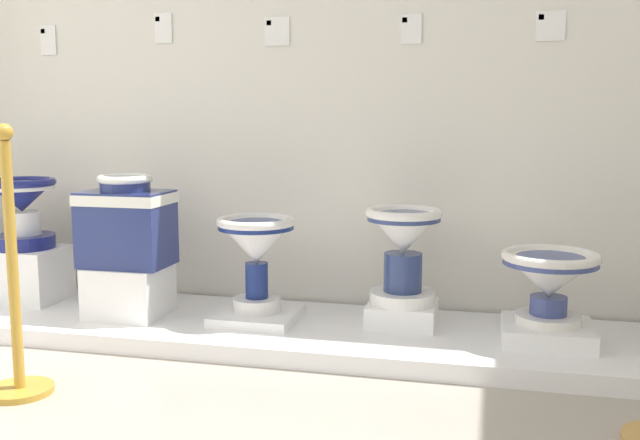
{
  "coord_description": "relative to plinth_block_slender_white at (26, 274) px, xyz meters",
  "views": [
    {
      "loc": [
        2.87,
        -0.71,
        1.02
      ],
      "look_at": [
        2.12,
        2.36,
        0.57
      ],
      "focal_mm": 39.99,
      "sensor_mm": 36.0,
      "label": 1
    }
  ],
  "objects": [
    {
      "name": "wall_back",
      "position": [
        1.62,
        0.36,
        1.32
      ],
      "size": [
        4.52,
        0.06,
        3.07
      ],
      "primitive_type": "cube",
      "color": "silver",
      "rests_on": "ground_plane"
    },
    {
      "name": "display_platform",
      "position": [
        1.62,
        -0.08,
        -0.18
      ],
      "size": [
        3.86,
        0.78,
        0.08
      ],
      "primitive_type": "cube",
      "color": "white",
      "rests_on": "ground_plane"
    },
    {
      "name": "plinth_block_slender_white",
      "position": [
        0.0,
        0.0,
        0.0
      ],
      "size": [
        0.38,
        0.32,
        0.28
      ],
      "primitive_type": "cube",
      "color": "white",
      "rests_on": "display_platform"
    },
    {
      "name": "antique_toilet_slender_white",
      "position": [
        0.0,
        0.0,
        0.36
      ],
      "size": [
        0.35,
        0.35,
        0.36
      ],
      "color": "navy",
      "rests_on": "plinth_block_slender_white"
    },
    {
      "name": "plinth_block_broad_patterned",
      "position": [
        0.66,
        -0.14,
        -0.02
      ],
      "size": [
        0.34,
        0.32,
        0.24
      ],
      "primitive_type": "cube",
      "color": "white",
      "rests_on": "display_platform"
    },
    {
      "name": "antique_toilet_broad_patterned",
      "position": [
        0.66,
        -0.14,
        0.32
      ],
      "size": [
        0.41,
        0.29,
        0.43
      ],
      "color": "navy",
      "rests_on": "plinth_block_broad_patterned"
    },
    {
      "name": "plinth_block_pale_glazed",
      "position": [
        1.28,
        -0.07,
        -0.12
      ],
      "size": [
        0.37,
        0.37,
        0.04
      ],
      "primitive_type": "cube",
      "color": "white",
      "rests_on": "display_platform"
    },
    {
      "name": "antique_toilet_pale_glazed",
      "position": [
        1.28,
        -0.07,
        0.22
      ],
      "size": [
        0.37,
        0.37,
        0.44
      ],
      "color": "white",
      "rests_on": "plinth_block_pale_glazed"
    },
    {
      "name": "plinth_block_central_ornate",
      "position": [
        1.95,
        0.02,
        -0.09
      ],
      "size": [
        0.31,
        0.29,
        0.1
      ],
      "primitive_type": "cube",
      "color": "white",
      "rests_on": "display_platform"
    },
    {
      "name": "antique_toilet_central_ornate",
      "position": [
        1.95,
        0.02,
        0.24
      ],
      "size": [
        0.35,
        0.35,
        0.43
      ],
      "color": "white",
      "rests_on": "plinth_block_central_ornate"
    },
    {
      "name": "plinth_block_tall_cobalt",
      "position": [
        2.58,
        -0.09,
        -0.1
      ],
      "size": [
        0.37,
        0.35,
        0.08
      ],
      "primitive_type": "cube",
      "color": "white",
      "rests_on": "display_platform"
    },
    {
      "name": "antique_toilet_tall_cobalt",
      "position": [
        2.58,
        -0.09,
        0.15
      ],
      "size": [
        0.41,
        0.41,
        0.31
      ],
      "color": "white",
      "rests_on": "plinth_block_tall_cobalt"
    },
    {
      "name": "info_placard_first",
      "position": [
        -0.02,
        0.32,
        1.22
      ],
      "size": [
        0.09,
        0.01,
        0.16
      ],
      "color": "white"
    },
    {
      "name": "info_placard_second",
      "position": [
        0.66,
        0.32,
        1.26
      ],
      "size": [
        0.09,
        0.01,
        0.15
      ],
      "color": "white"
    },
    {
      "name": "info_placard_third",
      "position": [
        1.27,
        0.32,
        1.23
      ],
      "size": [
        0.13,
        0.01,
        0.14
      ],
      "color": "white"
    },
    {
      "name": "info_placard_fourth",
      "position": [
        1.93,
        0.32,
        1.22
      ],
      "size": [
        0.1,
        0.01,
        0.14
      ],
      "color": "white"
    },
    {
      "name": "info_placard_fifth",
      "position": [
        2.56,
        0.32,
        1.21
      ],
      "size": [
        0.13,
        0.01,
        0.13
      ],
      "color": "white"
    },
    {
      "name": "stanchion_post_near_left",
      "position": [
        0.65,
        -0.94,
        0.09
      ],
      "size": [
        0.24,
        0.24,
        1.0
      ],
      "color": "gold",
      "rests_on": "ground_plane"
    }
  ]
}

